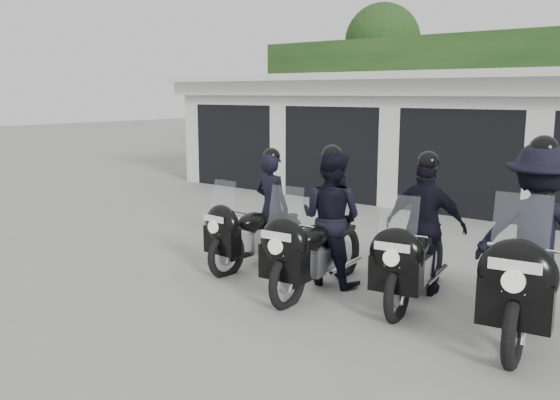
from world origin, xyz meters
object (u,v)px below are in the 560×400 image
Objects in this scene: police_bike_b at (324,227)px; police_bike_d at (534,247)px; police_bike_c at (421,235)px; police_bike_a at (259,218)px.

police_bike_d reaches higher than police_bike_b.
police_bike_b is 1.03× the size of police_bike_c.
police_bike_d is at bearing 1.00° from police_bike_b.
police_bike_a is at bearing 171.46° from police_bike_d.
police_bike_d is at bearing -16.20° from police_bike_c.
police_bike_b is at bearing -168.53° from police_bike_c.
police_bike_b reaches higher than police_bike_a.
police_bike_a is 0.83× the size of police_bike_d.
police_bike_a is 0.92× the size of police_bike_b.
police_bike_d reaches higher than police_bike_c.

